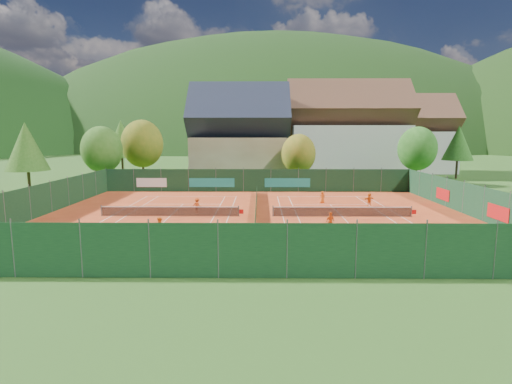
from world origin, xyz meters
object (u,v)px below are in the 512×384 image
object	(u,v)px
player_left_mid	(160,228)
player_right_near	(330,221)
hotel_block_a	(347,135)
player_left_near	(142,234)
player_left_far	(197,205)
chalet	(240,140)
player_right_far_b	(369,199)
ball_hopper	(471,246)
player_right_far_a	(322,197)
hotel_block_b	(409,139)

from	to	relation	value
player_left_mid	player_right_near	xyz separation A→B (m)	(12.90, 2.48, -0.03)
hotel_block_a	player_left_mid	size ratio (longest dim) A/B	13.75
player_left_near	player_left_far	world-z (taller)	player_left_near
hotel_block_a	chalet	bearing A→B (deg)	-162.47
player_right_far_b	ball_hopper	bearing A→B (deg)	74.19
player_left_far	player_right_far_a	world-z (taller)	player_left_far
ball_hopper	player_right_far_a	size ratio (longest dim) A/B	0.59
hotel_block_a	player_left_far	xyz separation A→B (m)	(-21.73, -34.29, -6.65)
chalet	player_right_near	bearing A→B (deg)	-75.82
ball_hopper	player_left_near	xyz separation A→B (m)	(-21.55, 2.20, 0.21)
hotel_block_a	player_right_far_b	world-z (taller)	hotel_block_a
chalet	player_left_mid	distance (m)	38.58
chalet	hotel_block_b	size ratio (longest dim) A/B	0.94
hotel_block_a	player_left_near	distance (m)	51.83
chalet	hotel_block_a	size ratio (longest dim) A/B	0.75
chalet	ball_hopper	world-z (taller)	chalet
player_left_mid	player_left_far	world-z (taller)	player_left_mid
player_left_mid	ball_hopper	bearing A→B (deg)	19.13
player_left_near	player_left_far	distance (m)	11.47
hotel_block_a	player_right_far_a	size ratio (longest dim) A/B	16.06
player_right_far_a	player_right_far_b	bearing A→B (deg)	163.73
player_left_far	player_left_mid	bearing A→B (deg)	98.75
ball_hopper	player_left_mid	distance (m)	21.05
player_left_far	player_right_far_b	distance (m)	18.13
chalet	player_left_mid	world-z (taller)	chalet
hotel_block_b	player_right_far_a	distance (m)	43.68
hotel_block_b	player_left_far	bearing A→B (deg)	-130.20
player_right_near	player_right_far_b	world-z (taller)	player_right_near
player_left_mid	player_left_near	bearing A→B (deg)	-87.81
player_left_mid	player_right_far_b	world-z (taller)	player_left_mid
hotel_block_a	ball_hopper	xyz separation A→B (m)	(-2.24, -47.76, -6.83)
player_left_far	player_right_near	size ratio (longest dim) A/B	0.97
player_left_far	player_right_near	distance (m)	13.71
hotel_block_b	player_left_mid	xyz separation A→B (m)	(-36.94, -51.93, -5.83)
hotel_block_a	player_left_far	world-z (taller)	hotel_block_a
player_left_near	player_right_near	size ratio (longest dim) A/B	1.02
player_left_far	player_right_far_a	distance (m)	14.11
player_left_near	player_right_near	xyz separation A→B (m)	(13.74, 4.11, -0.02)
player_left_mid	player_right_far_a	size ratio (longest dim) A/B	1.17
ball_hopper	player_left_far	bearing A→B (deg)	145.33
player_left_far	player_right_near	bearing A→B (deg)	164.40
player_left_far	chalet	bearing A→B (deg)	-79.58
player_right_far_a	player_right_near	bearing A→B (deg)	86.87
hotel_block_b	player_right_far_b	size ratio (longest dim) A/B	12.35
player_left_mid	player_right_near	size ratio (longest dim) A/B	1.04
chalet	player_right_far_b	xyz separation A→B (m)	(15.00, -24.46, -5.92)
chalet	player_right_near	distance (m)	37.03
player_left_mid	player_right_far_a	bearing A→B (deg)	76.35
hotel_block_a	hotel_block_b	world-z (taller)	hotel_block_a
player_left_mid	hotel_block_a	bearing A→B (deg)	92.04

